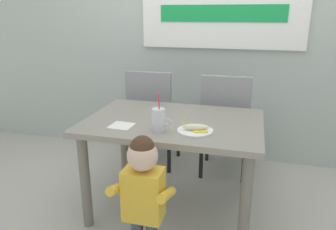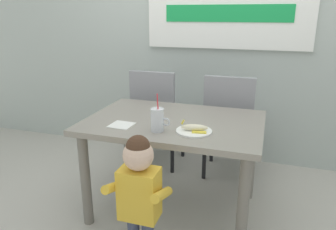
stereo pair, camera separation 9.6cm
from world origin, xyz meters
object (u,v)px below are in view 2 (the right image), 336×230
at_px(peeled_banana, 195,128).
at_px(paper_napkin, 121,125).
at_px(dining_chair_right, 229,121).
at_px(snack_plate, 194,131).
at_px(dining_table, 174,134).
at_px(dining_chair_left, 157,113).
at_px(milk_cup, 158,121).
at_px(toddler_standing, 139,188).

height_order(peeled_banana, paper_napkin, peeled_banana).
xyz_separation_m(dining_chair_right, snack_plate, (-0.12, -0.85, 0.20)).
height_order(dining_table, dining_chair_left, dining_chair_left).
distance_m(milk_cup, snack_plate, 0.24).
height_order(dining_chair_left, peeled_banana, dining_chair_left).
bearing_deg(dining_chair_right, paper_napkin, 54.65).
relative_size(dining_table, peeled_banana, 7.04).
height_order(milk_cup, paper_napkin, milk_cup).
distance_m(dining_chair_right, milk_cup, 1.00).
height_order(toddler_standing, milk_cup, milk_cup).
bearing_deg(toddler_standing, dining_chair_right, 75.39).
distance_m(dining_table, dining_chair_left, 0.78).
bearing_deg(dining_chair_right, milk_cup, 68.83).
height_order(snack_plate, peeled_banana, peeled_banana).
height_order(milk_cup, snack_plate, milk_cup).
distance_m(toddler_standing, peeled_banana, 0.52).
bearing_deg(toddler_standing, snack_plate, 63.61).
distance_m(dining_table, dining_chair_right, 0.73).
relative_size(dining_chair_right, paper_napkin, 6.40).
bearing_deg(dining_chair_right, peeled_banana, 82.26).
bearing_deg(peeled_banana, toddler_standing, -117.34).
distance_m(milk_cup, peeled_banana, 0.24).
bearing_deg(milk_cup, dining_chair_right, 68.83).
bearing_deg(peeled_banana, dining_chair_right, 82.26).
bearing_deg(toddler_standing, paper_napkin, 126.11).
distance_m(dining_chair_right, peeled_banana, 0.89).
bearing_deg(snack_plate, dining_chair_left, 123.01).
relative_size(peeled_banana, paper_napkin, 1.17).
xyz_separation_m(dining_chair_right, peeled_banana, (-0.12, -0.85, 0.22)).
relative_size(dining_chair_left, milk_cup, 3.81).
xyz_separation_m(dining_chair_right, paper_napkin, (-0.62, -0.87, 0.19)).
bearing_deg(dining_chair_left, snack_plate, 123.01).
relative_size(dining_chair_right, snack_plate, 4.17).
bearing_deg(milk_cup, dining_table, 81.84).
bearing_deg(dining_chair_right, snack_plate, 81.77).
xyz_separation_m(dining_chair_left, paper_napkin, (0.07, -0.90, 0.19)).
distance_m(dining_table, toddler_standing, 0.62).
bearing_deg(dining_table, peeled_banana, -45.28).
distance_m(milk_cup, paper_napkin, 0.28).
distance_m(dining_chair_right, toddler_standing, 1.31).
bearing_deg(toddler_standing, dining_chair_left, 105.54).
distance_m(dining_table, snack_plate, 0.30).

